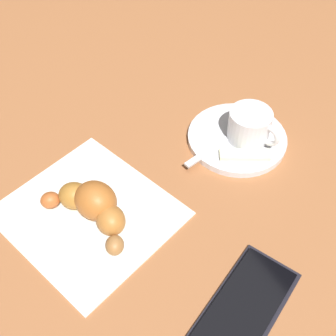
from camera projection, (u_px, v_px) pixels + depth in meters
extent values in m
plane|color=#9C5E36|center=(163.00, 180.00, 0.58)|extent=(1.80, 1.80, 0.00)
cylinder|color=silver|center=(237.00, 138.00, 0.63)|extent=(0.14, 0.14, 0.01)
cylinder|color=silver|center=(248.00, 124.00, 0.61)|extent=(0.06, 0.06, 0.05)
cylinder|color=#44290E|center=(248.00, 123.00, 0.61)|extent=(0.05, 0.05, 0.00)
torus|color=silver|center=(269.00, 136.00, 0.59)|extent=(0.02, 0.03, 0.03)
cube|color=silver|center=(215.00, 146.00, 0.61)|extent=(0.11, 0.03, 0.00)
ellipsoid|color=silver|center=(249.00, 123.00, 0.64)|extent=(0.03, 0.02, 0.01)
cube|color=beige|center=(245.00, 155.00, 0.59)|extent=(0.07, 0.05, 0.01)
cube|color=white|center=(89.00, 213.00, 0.54)|extent=(0.23, 0.24, 0.00)
ellipsoid|color=#9E6938|center=(115.00, 245.00, 0.50)|extent=(0.03, 0.03, 0.02)
ellipsoid|color=#B06C2F|center=(111.00, 220.00, 0.51)|extent=(0.04, 0.04, 0.03)
ellipsoid|color=#AF6228|center=(96.00, 200.00, 0.53)|extent=(0.06, 0.07, 0.05)
ellipsoid|color=#A66D2B|center=(74.00, 196.00, 0.54)|extent=(0.05, 0.05, 0.03)
ellipsoid|color=#B05929|center=(50.00, 200.00, 0.54)|extent=(0.03, 0.03, 0.02)
cube|color=black|center=(243.00, 310.00, 0.46)|extent=(0.16, 0.12, 0.01)
cube|color=black|center=(243.00, 308.00, 0.46)|extent=(0.15, 0.11, 0.00)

